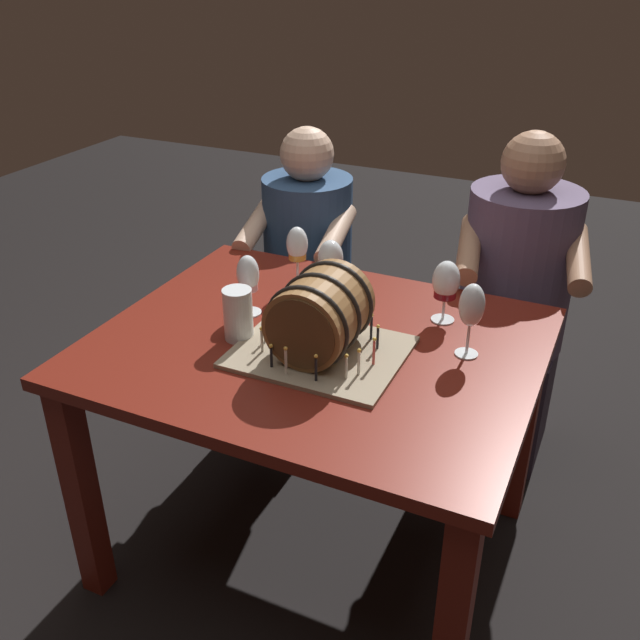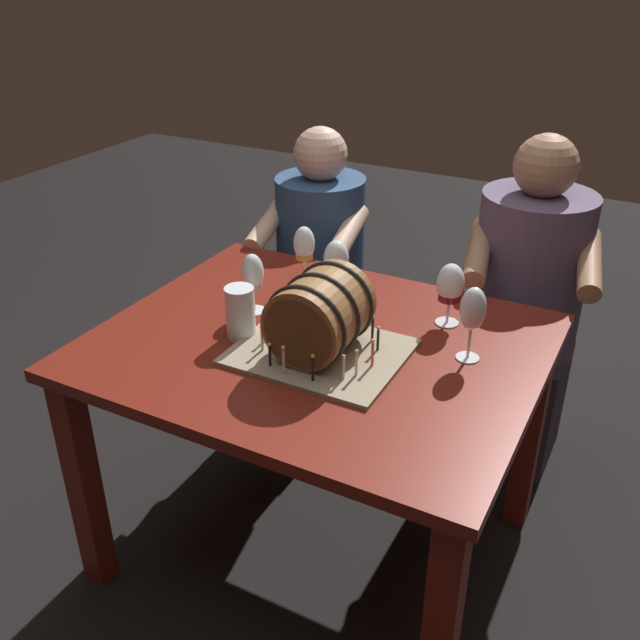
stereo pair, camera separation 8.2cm
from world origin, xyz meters
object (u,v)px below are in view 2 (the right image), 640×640
object	(u,v)px
barrel_cake	(320,319)
wine_glass_amber	(304,247)
person_seated_right	(522,317)
wine_glass_rose	(253,275)
person_seated_left	(320,284)
wine_glass_empty	(473,311)
wine_glass_white	(336,261)
dining_table	(318,377)
beer_pint	(240,315)
wine_glass_red	(450,286)

from	to	relation	value
barrel_cake	wine_glass_amber	world-z (taller)	barrel_cake
wine_glass_amber	person_seated_right	size ratio (longest dim) A/B	0.17
wine_glass_rose	person_seated_left	size ratio (longest dim) A/B	0.16
wine_glass_empty	person_seated_right	distance (m)	0.73
wine_glass_white	person_seated_right	xyz separation A→B (m)	(0.46, 0.51, -0.31)
wine_glass_amber	person_seated_right	xyz separation A→B (m)	(0.58, 0.48, -0.32)
dining_table	person_seated_left	size ratio (longest dim) A/B	1.04
wine_glass_empty	wine_glass_white	size ratio (longest dim) A/B	1.08
wine_glass_rose	wine_glass_white	bearing A→B (deg)	45.98
wine_glass_white	person_seated_left	distance (m)	0.70
wine_glass_white	person_seated_left	world-z (taller)	person_seated_left
person_seated_right	person_seated_left	bearing A→B (deg)	-179.96
barrel_cake	wine_glass_white	xyz separation A→B (m)	(-0.11, 0.30, 0.02)
person_seated_right	wine_glass_amber	bearing A→B (deg)	-140.87
wine_glass_empty	beer_pint	world-z (taller)	wine_glass_empty
barrel_cake	wine_glass_amber	distance (m)	0.41
dining_table	person_seated_left	world-z (taller)	person_seated_left
wine_glass_rose	person_seated_left	distance (m)	0.78
wine_glass_rose	person_seated_right	size ratio (longest dim) A/B	0.15
beer_pint	wine_glass_empty	bearing A→B (deg)	16.60
wine_glass_empty	wine_glass_rose	size ratio (longest dim) A/B	1.13
wine_glass_red	wine_glass_amber	bearing A→B (deg)	177.62
beer_pint	barrel_cake	bearing A→B (deg)	3.76
dining_table	wine_glass_red	world-z (taller)	wine_glass_red
wine_glass_red	dining_table	bearing A→B (deg)	-136.99
dining_table	wine_glass_white	world-z (taller)	wine_glass_white
wine_glass_rose	beer_pint	xyz separation A→B (m)	(0.05, -0.14, -0.05)
dining_table	wine_glass_white	distance (m)	0.35
person_seated_left	wine_glass_empty	bearing A→B (deg)	-40.09
dining_table	wine_glass_rose	size ratio (longest dim) A/B	6.53
beer_pint	person_seated_right	world-z (taller)	person_seated_right
wine_glass_amber	wine_glass_rose	world-z (taller)	wine_glass_amber
wine_glass_empty	wine_glass_white	bearing A→B (deg)	162.24
wine_glass_white	barrel_cake	bearing A→B (deg)	-70.67
barrel_cake	person_seated_left	size ratio (longest dim) A/B	0.38
dining_table	barrel_cake	world-z (taller)	barrel_cake
wine_glass_white	wine_glass_empty	bearing A→B (deg)	-17.76
beer_pint	person_seated_left	xyz separation A→B (m)	(-0.19, 0.82, -0.30)
wine_glass_red	beer_pint	size ratio (longest dim) A/B	1.26
wine_glass_red	person_seated_right	world-z (taller)	person_seated_right
wine_glass_rose	wine_glass_red	size ratio (longest dim) A/B	0.99
dining_table	wine_glass_rose	xyz separation A→B (m)	(-0.24, 0.06, 0.23)
wine_glass_red	beer_pint	distance (m)	0.58
wine_glass_amber	person_seated_left	xyz separation A→B (m)	(-0.20, 0.47, -0.37)
barrel_cake	wine_glass_white	world-z (taller)	barrel_cake
dining_table	barrel_cake	size ratio (longest dim) A/B	2.72
wine_glass_empty	person_seated_right	xyz separation A→B (m)	(0.01, 0.65, -0.33)
barrel_cake	beer_pint	xyz separation A→B (m)	(-0.23, -0.02, -0.04)
wine_glass_rose	wine_glass_amber	bearing A→B (deg)	76.66
wine_glass_red	person_seated_right	xyz separation A→B (m)	(0.12, 0.49, -0.30)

